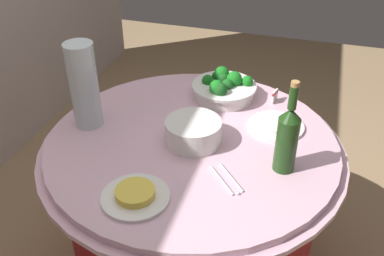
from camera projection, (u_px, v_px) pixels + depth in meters
The scene contains 9 objects.
buffet_table at pixel (192, 209), 1.85m from camera, with size 1.16×1.16×0.74m.
broccoli_bowl at pixel (224, 88), 1.88m from camera, with size 0.28×0.28×0.12m.
plate_stack at pixel (193, 132), 1.60m from camera, with size 0.21×0.21×0.09m.
wine_bottle at pixel (287, 138), 1.43m from camera, with size 0.07×0.07×0.34m.
decorative_fruit_vase at pixel (85, 90), 1.65m from camera, with size 0.11×0.11×0.34m.
serving_tongs at pixel (227, 180), 1.44m from camera, with size 0.15×0.14×0.01m.
food_plate_rice at pixel (276, 125), 1.70m from camera, with size 0.22×0.22×0.03m.
food_plate_fried_egg at pixel (135, 195), 1.36m from camera, with size 0.22×0.22×0.04m.
label_placard_front at pixel (275, 96), 1.86m from camera, with size 0.05×0.02×0.05m.
Camera 1 is at (-1.28, -0.40, 1.69)m, focal length 40.55 mm.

